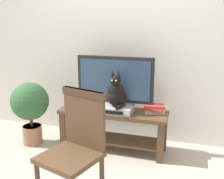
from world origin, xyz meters
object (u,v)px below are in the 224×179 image
potted_plant (30,105)px  tv (115,81)px  book_stack (155,109)px  cat (116,93)px  media_box (116,109)px  tv_stand (113,122)px  wooden_chair (76,143)px

potted_plant → tv: bearing=11.7°
tv → book_stack: bearing=-1.5°
tv → cat: size_ratio=2.20×
media_box → cat: (0.00, -0.01, 0.19)m
tv_stand → book_stack: bearing=6.2°
wooden_chair → tv: bearing=91.1°
wooden_chair → book_stack: size_ratio=4.00×
book_stack → potted_plant: bearing=-172.4°
tv_stand → wooden_chair: 1.12m
cat → tv: bearing=112.3°
potted_plant → tv_stand: bearing=8.2°
book_stack → potted_plant: 1.53m
tv → wooden_chair: (0.02, -1.15, -0.26)m
cat → media_box: bearing=95.4°
cat → book_stack: bearing=15.1°
book_stack → wooden_chair: bearing=-112.0°
tv_stand → potted_plant: size_ratio=1.60×
wooden_chair → tv_stand: bearing=91.1°
wooden_chair → potted_plant: 1.42m
book_stack → potted_plant: size_ratio=0.31×
book_stack → potted_plant: (-1.52, -0.20, -0.04)m
tv → potted_plant: size_ratio=1.15×
tv → cat: (0.05, -0.13, -0.11)m
tv_stand → wooden_chair: (0.02, -1.09, 0.24)m
potted_plant → media_box: bearing=5.2°
wooden_chair → book_stack: (0.46, 1.14, -0.04)m
media_box → book_stack: 0.44m
tv_stand → cat: bearing=-50.0°
cat → book_stack: size_ratio=1.66×
tv_stand → wooden_chair: size_ratio=1.27×
potted_plant → book_stack: bearing=7.6°
tv → book_stack: tv is taller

